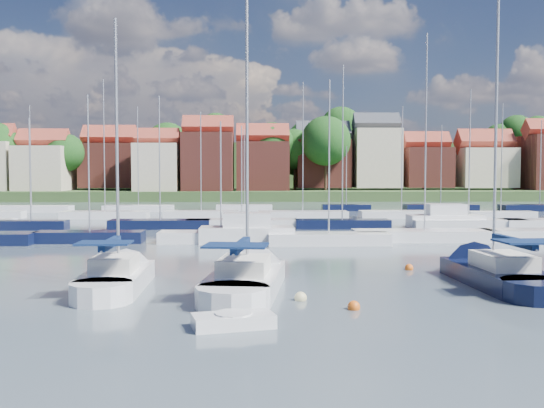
{
  "coord_description": "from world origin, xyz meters",
  "views": [
    {
      "loc": [
        -4.84,
        -25.0,
        5.25
      ],
      "look_at": [
        -3.64,
        14.0,
        3.21
      ],
      "focal_mm": 40.0,
      "sensor_mm": 36.0,
      "label": 1
    }
  ],
  "objects": [
    {
      "name": "ground",
      "position": [
        0.0,
        40.0,
        0.0
      ],
      "size": [
        260.0,
        260.0,
        0.0
      ],
      "primitive_type": "plane",
      "color": "#3F4B55",
      "rests_on": "ground"
    },
    {
      "name": "marina_field",
      "position": [
        1.91,
        35.15,
        0.43
      ],
      "size": [
        79.62,
        41.41,
        15.93
      ],
      "color": "silver",
      "rests_on": "ground"
    },
    {
      "name": "buoy_c",
      "position": [
        -2.91,
        -0.44,
        0.0
      ],
      "size": [
        0.51,
        0.51,
        0.51
      ],
      "primitive_type": "sphere",
      "color": "beige",
      "rests_on": "ground"
    },
    {
      "name": "sailboat_centre",
      "position": [
        -5.01,
        2.95,
        0.36
      ],
      "size": [
        4.36,
        11.39,
        15.11
      ],
      "rotation": [
        0.0,
        0.0,
        1.44
      ],
      "color": "silver",
      "rests_on": "ground"
    },
    {
      "name": "sailboat_left",
      "position": [
        -11.04,
        3.31,
        0.36
      ],
      "size": [
        2.73,
        9.69,
        13.2
      ],
      "rotation": [
        0.0,
        0.0,
        1.59
      ],
      "color": "silver",
      "rests_on": "ground"
    },
    {
      "name": "far_shore_town",
      "position": [
        2.23,
        132.67,
        4.61
      ],
      "size": [
        212.46,
        90.0,
        22.27
      ],
      "color": "#395329",
      "rests_on": "ground"
    },
    {
      "name": "tender",
      "position": [
        -5.52,
        -4.71,
        0.23
      ],
      "size": [
        2.96,
        1.9,
        0.59
      ],
      "rotation": [
        0.0,
        0.0,
        0.25
      ],
      "color": "silver",
      "rests_on": "ground"
    },
    {
      "name": "buoy_b",
      "position": [
        -6.28,
        -2.5,
        0.0
      ],
      "size": [
        0.51,
        0.51,
        0.51
      ],
      "primitive_type": "sphere",
      "color": "beige",
      "rests_on": "ground"
    },
    {
      "name": "sailboat_navy",
      "position": [
        6.51,
        4.02,
        0.36
      ],
      "size": [
        3.54,
        11.34,
        15.54
      ],
      "rotation": [
        0.0,
        0.0,
        1.62
      ],
      "color": "black",
      "rests_on": "ground"
    },
    {
      "name": "buoy_e",
      "position": [
        3.54,
        7.13,
        0.0
      ],
      "size": [
        0.45,
        0.45,
        0.45
      ],
      "primitive_type": "sphere",
      "color": "#D85914",
      "rests_on": "ground"
    },
    {
      "name": "buoy_d",
      "position": [
        -0.99,
        -2.17,
        0.0
      ],
      "size": [
        0.49,
        0.49,
        0.49
      ],
      "primitive_type": "sphere",
      "color": "#D85914",
      "rests_on": "ground"
    }
  ]
}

